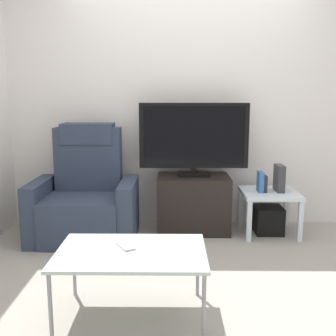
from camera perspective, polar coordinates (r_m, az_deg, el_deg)
The scene contains 12 objects.
ground_plane at distance 3.38m, azimuth 3.43°, elevation -13.30°, with size 6.40×6.40×0.00m, color #9E998E.
wall_back at distance 4.23m, azimuth 2.88°, elevation 9.55°, with size 6.40×0.06×2.60m, color silver.
tv_stand at distance 4.07m, azimuth 3.58°, elevation -4.99°, with size 0.71×0.48×0.56m.
television at distance 3.97m, azimuth 3.68°, elevation 4.30°, with size 1.07×0.20×0.72m.
recliner_armchair at distance 3.95m, azimuth -11.58°, elevation -4.28°, with size 0.98×0.78×1.08m.
side_table at distance 4.09m, azimuth 14.13°, elevation -4.10°, with size 0.54×0.54×0.42m.
subwoofer_box at distance 4.15m, azimuth 14.00°, elevation -7.12°, with size 0.27×0.27×0.27m, color black.
book_leftmost at distance 4.01m, azimuth 12.91°, elevation -1.90°, with size 0.04×0.14×0.20m, color #3366B2.
book_middle at distance 4.02m, azimuth 13.49°, elevation -2.17°, with size 0.03×0.11×0.16m, color #262626.
game_console at distance 4.08m, azimuth 15.45°, elevation -1.39°, with size 0.07×0.20×0.26m, color #333338.
coffee_table at distance 2.50m, azimuth -5.21°, elevation -12.13°, with size 0.90×0.60×0.43m.
cell_phone at distance 2.54m, azimuth -5.99°, elevation -10.94°, with size 0.07×0.15×0.01m, color #B7B7BC.
Camera 1 is at (-0.16, -3.10, 1.35)m, focal length 43.13 mm.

